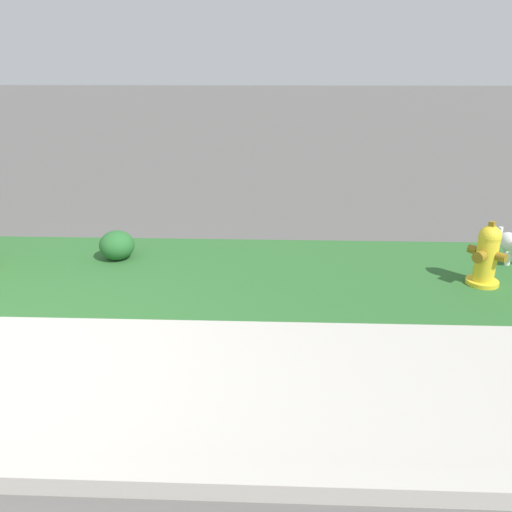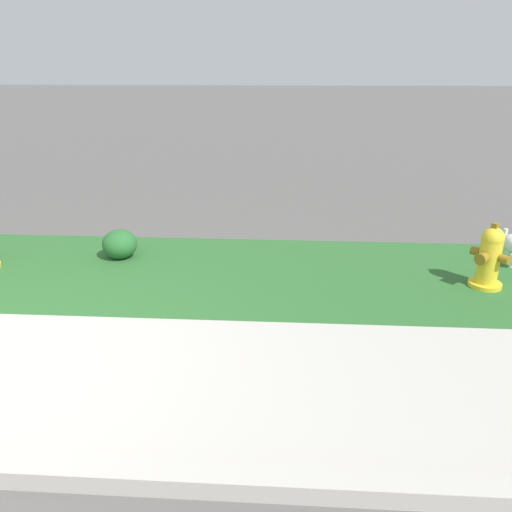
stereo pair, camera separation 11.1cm
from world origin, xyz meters
name	(u,v)px [view 2 (the right image)]	position (x,y,z in m)	size (l,w,h in m)	color
grass_verge	(78,269)	(0.00, 2.06, 0.00)	(18.00, 2.29, 0.01)	#2D662D
fire_hydrant_far_end	(489,257)	(4.46, 1.85, 0.33)	(0.36, 0.36, 0.70)	yellow
shrub_bush_far_verge	(120,244)	(0.38, 2.44, 0.18)	(0.41, 0.41, 0.35)	#28662D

